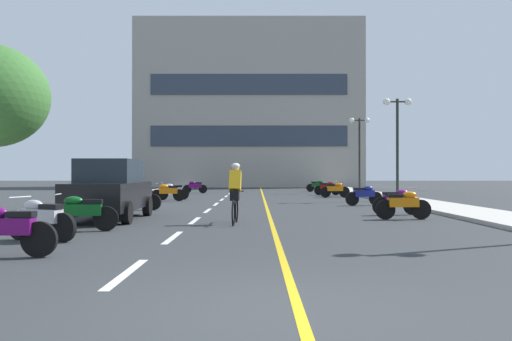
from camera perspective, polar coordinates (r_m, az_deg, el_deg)
name	(u,v)px	position (r m, az deg, el deg)	size (l,w,h in m)	color
ground_plane	(257,201)	(26.22, 0.13, -3.37)	(140.00, 140.00, 0.00)	#2D3033
curb_left	(130,197)	(30.04, -13.80, -2.86)	(2.40, 72.00, 0.12)	#B7B2A8
curb_right	(383,197)	(30.13, 13.93, -2.85)	(2.40, 72.00, 0.12)	#B7B2A8
lane_dash_0	(124,273)	(7.53, -14.48, -11.00)	(0.14, 2.20, 0.01)	silver
lane_dash_1	(170,237)	(11.41, -9.50, -7.35)	(0.14, 2.20, 0.01)	silver
lane_dash_2	(192,220)	(15.35, -7.10, -5.53)	(0.14, 2.20, 0.01)	silver
lane_dash_3	(205,211)	(19.31, -5.69, -4.46)	(0.14, 2.20, 0.01)	silver
lane_dash_4	(213,204)	(23.29, -4.76, -3.75)	(0.14, 2.20, 0.01)	silver
lane_dash_5	(219,200)	(27.27, -4.10, -3.25)	(0.14, 2.20, 0.01)	silver
lane_dash_6	(224,196)	(31.26, -3.61, -2.87)	(0.14, 2.20, 0.01)	silver
lane_dash_7	(227,194)	(35.25, -3.23, -2.58)	(0.14, 2.20, 0.01)	silver
lane_dash_8	(230,192)	(39.24, -2.93, -2.35)	(0.14, 2.20, 0.01)	silver
lane_dash_9	(232,190)	(43.24, -2.69, -2.16)	(0.14, 2.20, 0.01)	silver
lane_dash_10	(234,188)	(47.23, -2.48, -2.00)	(0.14, 2.20, 0.01)	silver
lane_dash_11	(235,187)	(51.23, -2.31, -1.87)	(0.14, 2.20, 0.01)	silver
centre_line_yellow	(261,198)	(29.21, 0.58, -3.05)	(0.12, 66.00, 0.01)	gold
office_building	(247,106)	(54.18, -1.02, 7.15)	(22.95, 7.21, 16.87)	#9E998E
street_lamp_mid	(395,125)	(27.26, 15.16, 4.89)	(1.46, 0.36, 5.12)	black
street_lamp_far	(357,138)	(37.33, 11.15, 3.60)	(1.46, 0.36, 5.24)	black
parked_car_near	(107,189)	(16.09, -16.21, -2.03)	(1.95, 4.22, 1.82)	black
motorcycle_0	(2,229)	(9.55, -26.37, -5.86)	(1.70, 0.60, 0.92)	black
motorcycle_1	(38,218)	(11.53, -23.10, -4.91)	(1.64, 0.80, 0.92)	black
motorcycle_2	(79,212)	(13.06, -19.10, -4.37)	(1.69, 0.60, 0.92)	black
motorcycle_3	(401,204)	(16.20, 15.81, -3.58)	(1.70, 0.60, 0.92)	black
motorcycle_4	(394,201)	(17.87, 15.13, -3.28)	(1.69, 0.60, 0.92)	black
motorcycle_5	(137,198)	(20.08, -13.13, -2.95)	(1.70, 0.60, 0.92)	black
motorcycle_6	(362,195)	(22.73, 11.67, -2.64)	(1.68, 0.66, 0.92)	black
motorcycle_7	(165,192)	(25.96, -10.07, -2.35)	(1.64, 0.78, 0.92)	black
motorcycle_8	(170,191)	(27.35, -9.52, -2.25)	(1.63, 0.81, 0.92)	black
motorcycle_9	(333,189)	(29.79, 8.51, -2.09)	(1.70, 0.60, 0.92)	black
motorcycle_10	(333,189)	(31.27, 8.57, -2.01)	(1.70, 0.60, 0.92)	black
motorcycle_11	(325,188)	(33.22, 7.68, -1.91)	(1.66, 0.74, 0.92)	black
motorcycle_12	(192,187)	(35.98, -7.10, -1.78)	(1.69, 0.62, 0.92)	black
motorcycle_13	(315,186)	(39.01, 6.60, -1.67)	(1.70, 0.60, 0.92)	black
cyclist_rider	(233,192)	(14.24, -2.62, -2.38)	(0.42, 1.77, 1.71)	black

